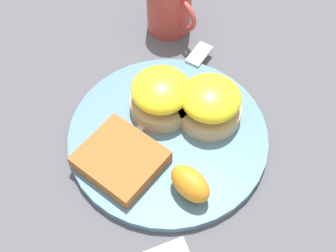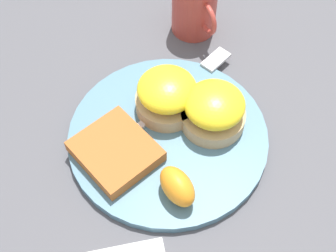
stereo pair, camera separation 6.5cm
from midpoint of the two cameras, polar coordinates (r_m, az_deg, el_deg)
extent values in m
plane|color=#4C4C51|center=(0.68, 2.74, -1.81)|extent=(1.10, 1.10, 0.00)
cylinder|color=slate|center=(0.67, 2.76, -1.49)|extent=(0.29, 0.29, 0.01)
cylinder|color=tan|center=(0.67, 8.23, 0.82)|extent=(0.09, 0.09, 0.02)
ellipsoid|color=yellow|center=(0.65, 8.57, 2.43)|extent=(0.08, 0.08, 0.04)
cylinder|color=tan|center=(0.68, 2.59, 2.67)|extent=(0.09, 0.09, 0.02)
ellipsoid|color=yellow|center=(0.66, 2.69, 4.33)|extent=(0.08, 0.08, 0.04)
cube|color=#A85B28|center=(0.64, -3.48, -3.42)|extent=(0.13, 0.12, 0.02)
ellipsoid|color=orange|center=(0.60, 4.25, -7.60)|extent=(0.06, 0.04, 0.04)
cube|color=silver|center=(0.68, 0.64, 0.95)|extent=(0.06, 0.12, 0.00)
cube|color=silver|center=(0.75, 8.33, 7.85)|extent=(0.04, 0.05, 0.00)
cylinder|color=#B23D33|center=(0.79, 5.66, 14.40)|extent=(0.07, 0.07, 0.10)
torus|color=#B23D33|center=(0.76, 7.29, 12.71)|extent=(0.05, 0.01, 0.05)
camera|label=1|loc=(0.03, -87.13, 4.26)|focal=50.00mm
camera|label=2|loc=(0.03, 92.87, -4.26)|focal=50.00mm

